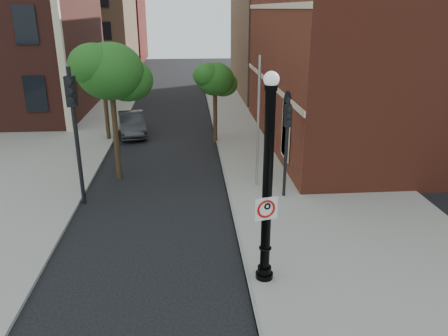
{
  "coord_description": "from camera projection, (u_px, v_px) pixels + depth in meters",
  "views": [
    {
      "loc": [
        0.51,
        -10.3,
        7.38
      ],
      "look_at": [
        1.5,
        2.0,
        2.86
      ],
      "focal_mm": 35.0,
      "sensor_mm": 36.0,
      "label": 1
    }
  ],
  "objects": [
    {
      "name": "bg_building_tan_b",
      "position": [
        360.0,
        13.0,
        39.02
      ],
      "size": [
        22.0,
        14.0,
        14.0
      ],
      "primitive_type": "cube",
      "color": "#946E51",
      "rests_on": "ground"
    },
    {
      "name": "no_parking_sign",
      "position": [
        266.0,
        209.0,
        11.62
      ],
      "size": [
        0.64,
        0.19,
        0.65
      ],
      "rotation": [
        0.0,
        0.0,
        0.25
      ],
      "color": "white",
      "rests_on": "ground"
    },
    {
      "name": "bg_building_tan_a",
      "position": [
        79.0,
        21.0,
        50.36
      ],
      "size": [
        12.0,
        12.0,
        12.0
      ],
      "primitive_type": "cube",
      "color": "#946E51",
      "rests_on": "ground"
    },
    {
      "name": "sidewalk_left",
      "position": [
        43.0,
        129.0,
        28.29
      ],
      "size": [
        10.0,
        50.0,
        0.12
      ],
      "primitive_type": "cube",
      "color": "gray",
      "rests_on": "ground"
    },
    {
      "name": "curb_edge",
      "position": [
        222.0,
        165.0,
        21.63
      ],
      "size": [
        0.1,
        60.0,
        0.14
      ],
      "primitive_type": "cube",
      "color": "gray",
      "rests_on": "ground"
    },
    {
      "name": "utility_pole",
      "position": [
        258.0,
        124.0,
        18.22
      ],
      "size": [
        0.11,
        0.11,
        5.66
      ],
      "primitive_type": "cylinder",
      "color": "#999999",
      "rests_on": "ground"
    },
    {
      "name": "traffic_signal_right",
      "position": [
        287.0,
        132.0,
        17.09
      ],
      "size": [
        0.27,
        0.34,
        4.18
      ],
      "rotation": [
        0.0,
        0.0,
        -0.03
      ],
      "color": "black",
      "rests_on": "ground"
    },
    {
      "name": "ground",
      "position": [
        176.0,
        291.0,
        12.14
      ],
      "size": [
        120.0,
        120.0,
        0.0
      ],
      "primitive_type": "plane",
      "color": "black",
      "rests_on": "ground"
    },
    {
      "name": "street_tree_c",
      "position": [
        215.0,
        80.0,
        24.43
      ],
      "size": [
        2.55,
        2.3,
        4.59
      ],
      "color": "black",
      "rests_on": "ground"
    },
    {
      "name": "bg_building_red",
      "position": [
        102.0,
        26.0,
        63.81
      ],
      "size": [
        12.0,
        12.0,
        10.0
      ],
      "primitive_type": "cube",
      "color": "maroon",
      "rests_on": "ground"
    },
    {
      "name": "street_tree_a",
      "position": [
        112.0,
        73.0,
        18.6
      ],
      "size": [
        3.38,
        3.06,
        6.09
      ],
      "color": "black",
      "rests_on": "ground"
    },
    {
      "name": "street_tree_b",
      "position": [
        103.0,
        73.0,
        24.65
      ],
      "size": [
        2.77,
        2.5,
        4.99
      ],
      "color": "black",
      "rests_on": "ground"
    },
    {
      "name": "sidewalk_right",
      "position": [
        300.0,
        163.0,
        21.93
      ],
      "size": [
        8.0,
        60.0,
        0.12
      ],
      "primitive_type": "cube",
      "color": "gray",
      "rests_on": "ground"
    },
    {
      "name": "traffic_signal_left",
      "position": [
        74.0,
        114.0,
        16.34
      ],
      "size": [
        0.38,
        0.46,
        5.41
      ],
      "rotation": [
        0.0,
        0.0,
        -0.12
      ],
      "color": "black",
      "rests_on": "ground"
    },
    {
      "name": "lamppost",
      "position": [
        267.0,
        193.0,
        11.63
      ],
      "size": [
        0.5,
        0.5,
        5.96
      ],
      "color": "black",
      "rests_on": "ground"
    },
    {
      "name": "parked_car",
      "position": [
        132.0,
        124.0,
        26.92
      ],
      "size": [
        2.25,
        4.43,
        1.39
      ],
      "primitive_type": "imported",
      "rotation": [
        0.0,
        0.0,
        0.19
      ],
      "color": "#29292E",
      "rests_on": "ground"
    }
  ]
}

